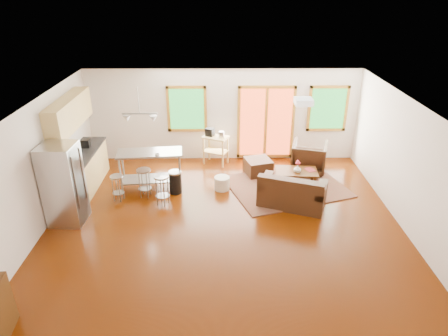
{
  "coord_description": "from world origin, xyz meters",
  "views": [
    {
      "loc": [
        -0.06,
        -7.18,
        4.76
      ],
      "look_at": [
        0.0,
        0.3,
        1.2
      ],
      "focal_mm": 32.0,
      "sensor_mm": 36.0,
      "label": 1
    }
  ],
  "objects_px": {
    "rug": "(286,186)",
    "armchair": "(309,156)",
    "coffee_table": "(296,173)",
    "refrigerator": "(64,185)",
    "island": "(150,163)",
    "kitchen_cart": "(215,140)",
    "ottoman": "(258,167)",
    "loveseat": "(292,193)"
  },
  "relations": [
    {
      "from": "rug",
      "to": "armchair",
      "type": "height_order",
      "value": "armchair"
    },
    {
      "from": "rug",
      "to": "coffee_table",
      "type": "distance_m",
      "value": 0.43
    },
    {
      "from": "armchair",
      "to": "refrigerator",
      "type": "distance_m",
      "value": 6.17
    },
    {
      "from": "refrigerator",
      "to": "island",
      "type": "xyz_separation_m",
      "value": [
        1.55,
        1.48,
        -0.2
      ]
    },
    {
      "from": "coffee_table",
      "to": "rug",
      "type": "bearing_deg",
      "value": -162.05
    },
    {
      "from": "kitchen_cart",
      "to": "ottoman",
      "type": "bearing_deg",
      "value": -30.76
    },
    {
      "from": "armchair",
      "to": "island",
      "type": "distance_m",
      "value": 4.21
    },
    {
      "from": "armchair",
      "to": "ottoman",
      "type": "height_order",
      "value": "armchair"
    },
    {
      "from": "refrigerator",
      "to": "island",
      "type": "relative_size",
      "value": 1.1
    },
    {
      "from": "island",
      "to": "refrigerator",
      "type": "bearing_deg",
      "value": -136.47
    },
    {
      "from": "loveseat",
      "to": "armchair",
      "type": "distance_m",
      "value": 1.97
    },
    {
      "from": "loveseat",
      "to": "coffee_table",
      "type": "xyz_separation_m",
      "value": [
        0.26,
        0.97,
        0.05
      ]
    },
    {
      "from": "armchair",
      "to": "kitchen_cart",
      "type": "height_order",
      "value": "kitchen_cart"
    },
    {
      "from": "armchair",
      "to": "kitchen_cart",
      "type": "relative_size",
      "value": 0.88
    },
    {
      "from": "refrigerator",
      "to": "island",
      "type": "height_order",
      "value": "refrigerator"
    },
    {
      "from": "rug",
      "to": "loveseat",
      "type": "relative_size",
      "value": 1.64
    },
    {
      "from": "rug",
      "to": "island",
      "type": "height_order",
      "value": "island"
    },
    {
      "from": "rug",
      "to": "loveseat",
      "type": "bearing_deg",
      "value": -91.28
    },
    {
      "from": "ottoman",
      "to": "loveseat",
      "type": "bearing_deg",
      "value": -68.58
    },
    {
      "from": "loveseat",
      "to": "kitchen_cart",
      "type": "height_order",
      "value": "kitchen_cart"
    },
    {
      "from": "coffee_table",
      "to": "island",
      "type": "bearing_deg",
      "value": -178.3
    },
    {
      "from": "refrigerator",
      "to": "kitchen_cart",
      "type": "bearing_deg",
      "value": 45.68
    },
    {
      "from": "rug",
      "to": "kitchen_cart",
      "type": "xyz_separation_m",
      "value": [
        -1.81,
        1.42,
        0.69
      ]
    },
    {
      "from": "coffee_table",
      "to": "armchair",
      "type": "xyz_separation_m",
      "value": [
        0.49,
        0.85,
        0.1
      ]
    },
    {
      "from": "ottoman",
      "to": "refrigerator",
      "type": "distance_m",
      "value": 4.87
    },
    {
      "from": "rug",
      "to": "ottoman",
      "type": "distance_m",
      "value": 1.01
    },
    {
      "from": "rug",
      "to": "refrigerator",
      "type": "bearing_deg",
      "value": -162.99
    },
    {
      "from": "rug",
      "to": "ottoman",
      "type": "height_order",
      "value": "ottoman"
    },
    {
      "from": "armchair",
      "to": "refrigerator",
      "type": "relative_size",
      "value": 0.52
    },
    {
      "from": "refrigerator",
      "to": "armchair",
      "type": "bearing_deg",
      "value": 25.7
    },
    {
      "from": "armchair",
      "to": "coffee_table",
      "type": "bearing_deg",
      "value": 76.15
    },
    {
      "from": "coffee_table",
      "to": "kitchen_cart",
      "type": "height_order",
      "value": "kitchen_cart"
    },
    {
      "from": "loveseat",
      "to": "armchair",
      "type": "xyz_separation_m",
      "value": [
        0.75,
        1.82,
        0.14
      ]
    },
    {
      "from": "coffee_table",
      "to": "refrigerator",
      "type": "xyz_separation_m",
      "value": [
        -5.16,
        -1.58,
        0.52
      ]
    },
    {
      "from": "coffee_table",
      "to": "kitchen_cart",
      "type": "xyz_separation_m",
      "value": [
        -2.05,
        1.34,
        0.35
      ]
    },
    {
      "from": "armchair",
      "to": "island",
      "type": "relative_size",
      "value": 0.57
    },
    {
      "from": "loveseat",
      "to": "ottoman",
      "type": "distance_m",
      "value": 1.75
    },
    {
      "from": "armchair",
      "to": "refrigerator",
      "type": "xyz_separation_m",
      "value": [
        -5.65,
        -2.43,
        0.43
      ]
    },
    {
      "from": "ottoman",
      "to": "coffee_table",
      "type": "bearing_deg",
      "value": -36.26
    },
    {
      "from": "coffee_table",
      "to": "armchair",
      "type": "bearing_deg",
      "value": 59.99
    },
    {
      "from": "armchair",
      "to": "ottoman",
      "type": "bearing_deg",
      "value": 23.85
    },
    {
      "from": "coffee_table",
      "to": "ottoman",
      "type": "height_order",
      "value": "ottoman"
    }
  ]
}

